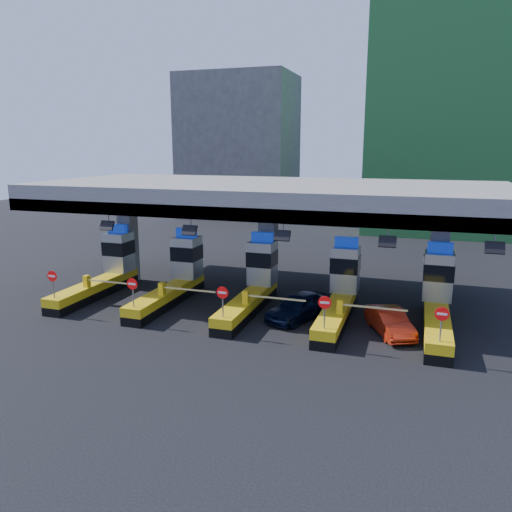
% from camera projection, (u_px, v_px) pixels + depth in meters
% --- Properties ---
extents(ground, '(120.00, 120.00, 0.00)m').
position_uv_depth(ground, '(253.00, 308.00, 28.90)').
color(ground, black).
rests_on(ground, ground).
extents(toll_canopy, '(28.00, 12.09, 7.00)m').
position_uv_depth(toll_canopy, '(268.00, 197.00, 30.23)').
color(toll_canopy, slate).
rests_on(toll_canopy, ground).
extents(toll_lane_far_left, '(4.43, 8.00, 4.16)m').
position_uv_depth(toll_lane_far_left, '(106.00, 270.00, 31.90)').
color(toll_lane_far_left, black).
rests_on(toll_lane_far_left, ground).
extents(toll_lane_left, '(4.43, 8.00, 4.16)m').
position_uv_depth(toll_lane_left, '(177.00, 277.00, 30.38)').
color(toll_lane_left, black).
rests_on(toll_lane_left, ground).
extents(toll_lane_center, '(4.43, 8.00, 4.16)m').
position_uv_depth(toll_lane_center, '(254.00, 284.00, 28.85)').
color(toll_lane_center, black).
rests_on(toll_lane_center, ground).
extents(toll_lane_right, '(4.43, 8.00, 4.16)m').
position_uv_depth(toll_lane_right, '(341.00, 291.00, 27.33)').
color(toll_lane_right, black).
rests_on(toll_lane_right, ground).
extents(toll_lane_far_right, '(4.43, 8.00, 4.16)m').
position_uv_depth(toll_lane_far_right, '(437.00, 300.00, 25.80)').
color(toll_lane_far_right, black).
rests_on(toll_lane_far_right, ground).
extents(bg_building_scaffold, '(18.00, 12.00, 28.00)m').
position_uv_depth(bg_building_scaffold, '(460.00, 98.00, 51.88)').
color(bg_building_scaffold, '#1E5926').
rests_on(bg_building_scaffold, ground).
extents(bg_building_concrete, '(14.00, 10.00, 18.00)m').
position_uv_depth(bg_building_concrete, '(239.00, 147.00, 64.60)').
color(bg_building_concrete, '#4C4C49').
rests_on(bg_building_concrete, ground).
extents(van, '(3.34, 4.62, 1.46)m').
position_uv_depth(van, '(299.00, 306.00, 26.90)').
color(van, black).
rests_on(van, ground).
extents(red_car, '(2.86, 4.09, 1.28)m').
position_uv_depth(red_car, '(390.00, 321.00, 24.82)').
color(red_car, '#A9220D').
rests_on(red_car, ground).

